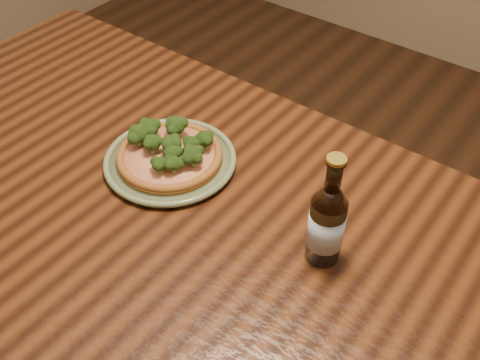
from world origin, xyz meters
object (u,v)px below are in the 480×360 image
Objects in this scene: pizza at (170,152)px; beer_bottle at (327,223)px; plate at (170,160)px; table at (167,236)px.

beer_bottle is (0.39, -0.02, 0.06)m from pizza.
pizza reaches higher than plate.
plate is at bearing 125.37° from table.
plate is 0.02m from pizza.
table is 5.67× the size of plate.
table is 0.18m from pizza.
beer_bottle reaches higher than plate.
beer_bottle is at bearing -3.03° from pizza.
plate reaches higher than table.
table is at bearing -54.81° from pizza.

